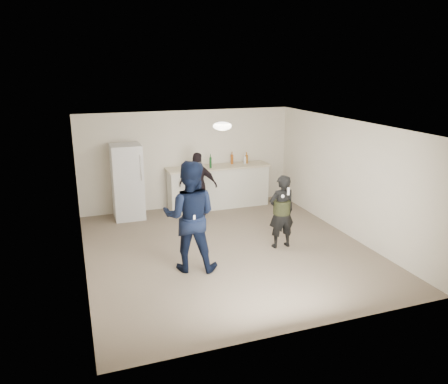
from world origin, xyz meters
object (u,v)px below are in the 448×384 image
object	(u,v)px
woman	(282,212)
shaker	(200,164)
fridge	(127,182)
counter	(218,187)
man	(190,216)
spectator	(198,185)

from	to	relation	value
woman	shaker	bearing A→B (deg)	-74.92
fridge	woman	bearing A→B (deg)	-46.70
counter	shaker	size ratio (longest dim) A/B	15.29
counter	fridge	xyz separation A→B (m)	(-2.32, -0.07, 0.38)
counter	man	distance (m)	3.68
counter	spectator	size ratio (longest dim) A/B	1.64
man	spectator	xyz separation A→B (m)	(0.94, 2.71, -0.21)
shaker	spectator	world-z (taller)	spectator
spectator	man	bearing A→B (deg)	99.94
spectator	woman	bearing A→B (deg)	142.95
shaker	woman	world-z (taller)	woman
counter	woman	size ratio (longest dim) A/B	1.72
counter	shaker	xyz separation A→B (m)	(-0.49, 0.01, 0.65)
woman	spectator	world-z (taller)	spectator
counter	woman	bearing A→B (deg)	-83.15
shaker	man	world-z (taller)	man
man	woman	world-z (taller)	man
shaker	spectator	xyz separation A→B (m)	(-0.22, -0.55, -0.38)
fridge	shaker	size ratio (longest dim) A/B	10.59
counter	spectator	bearing A→B (deg)	-142.43
fridge	spectator	size ratio (longest dim) A/B	1.13
counter	man	world-z (taller)	man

